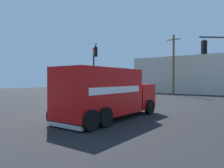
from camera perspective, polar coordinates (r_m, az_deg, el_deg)
ground_plane at (r=14.76m, az=-2.91°, el=-8.11°), size 100.00×100.00×0.00m
delivery_truck at (r=12.92m, az=-1.19°, el=-2.49°), size 2.82×7.60×3.02m
traffic_light_primary at (r=24.04m, az=-4.71°, el=5.08°), size 3.42×3.50×6.08m
utility_pole at (r=34.66m, az=15.95°, el=5.07°), size 2.20×0.36×9.26m
building_backdrop at (r=39.72m, az=23.12°, el=2.23°), size 23.87×6.00×6.39m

